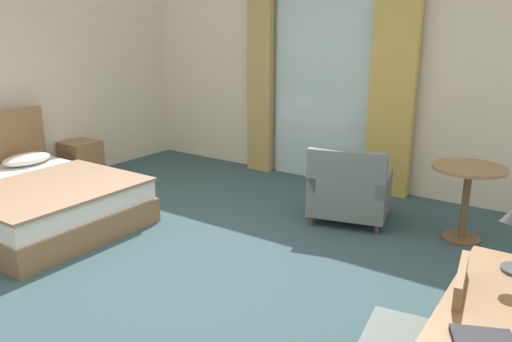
# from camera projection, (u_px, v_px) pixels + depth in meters

# --- Properties ---
(ground) EXTENTS (6.83, 6.71, 0.10)m
(ground) POSITION_uv_depth(u_px,v_px,m) (178.00, 268.00, 4.44)
(ground) COLOR #334C51
(wall_back) EXTENTS (6.43, 0.12, 2.86)m
(wall_back) POSITION_uv_depth(u_px,v_px,m) (339.00, 74.00, 6.47)
(wall_back) COLOR beige
(wall_back) RESTS_ON ground
(balcony_glass_door) EXTENTS (1.46, 0.02, 2.52)m
(balcony_glass_door) POSITION_uv_depth(u_px,v_px,m) (324.00, 87.00, 6.55)
(balcony_glass_door) COLOR silver
(balcony_glass_door) RESTS_ON ground
(curtain_panel_left) EXTENTS (0.38, 0.10, 2.55)m
(curtain_panel_left) POSITION_uv_depth(u_px,v_px,m) (260.00, 82.00, 6.99)
(curtain_panel_left) COLOR tan
(curtain_panel_left) RESTS_ON ground
(curtain_panel_right) EXTENTS (0.55, 0.10, 2.55)m
(curtain_panel_right) POSITION_uv_depth(u_px,v_px,m) (392.00, 91.00, 5.94)
(curtain_panel_right) COLOR tan
(curtain_panel_right) RESTS_ON ground
(bed) EXTENTS (2.07, 1.64, 1.07)m
(bed) POSITION_uv_depth(u_px,v_px,m) (31.00, 199.00, 5.27)
(bed) COLOR olive
(bed) RESTS_ON ground
(nightstand) EXTENTS (0.44, 0.44, 0.53)m
(nightstand) POSITION_uv_depth(u_px,v_px,m) (81.00, 161.00, 6.80)
(nightstand) COLOR olive
(nightstand) RESTS_ON ground
(writing_desk) EXTENTS (0.62, 1.48, 0.77)m
(writing_desk) POSITION_uv_depth(u_px,v_px,m) (507.00, 337.00, 2.24)
(writing_desk) COLOR olive
(writing_desk) RESTS_ON ground
(desk_chair) EXTENTS (0.53, 0.53, 0.89)m
(desk_chair) POSITION_uv_depth(u_px,v_px,m) (427.00, 333.00, 2.59)
(desk_chair) COLOR slate
(desk_chair) RESTS_ON ground
(armchair_by_window) EXTENTS (0.95, 0.89, 0.83)m
(armchair_by_window) POSITION_uv_depth(u_px,v_px,m) (349.00, 192.00, 5.30)
(armchair_by_window) COLOR slate
(armchair_by_window) RESTS_ON ground
(round_cafe_table) EXTENTS (0.68, 0.68, 0.74)m
(round_cafe_table) POSITION_uv_depth(u_px,v_px,m) (467.00, 186.00, 4.78)
(round_cafe_table) COLOR olive
(round_cafe_table) RESTS_ON ground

